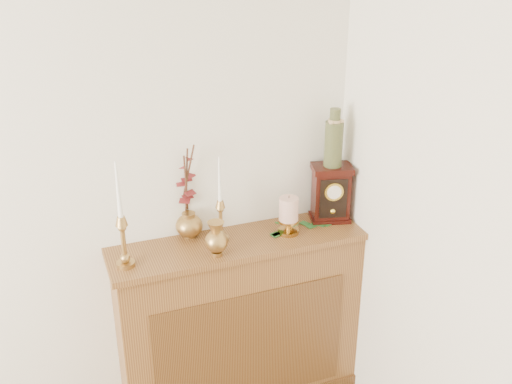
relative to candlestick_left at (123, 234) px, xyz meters
name	(u,v)px	position (x,y,z in m)	size (l,w,h in m)	color
console_shelf	(240,325)	(0.54, 0.05, -0.65)	(1.24, 0.34, 0.93)	brown
candlestick_left	(123,234)	(0.00, 0.00, 0.00)	(0.08, 0.08, 0.49)	#B08246
candlestick_center	(220,214)	(0.46, 0.07, -0.02)	(0.07, 0.07, 0.42)	#B08246
bud_vase	(216,239)	(0.40, -0.05, -0.08)	(0.10, 0.10, 0.17)	#B08246
ginger_jar	(186,193)	(0.33, 0.19, 0.05)	(0.20, 0.21, 0.48)	#B08246
pillar_candle_left	(291,215)	(0.81, 0.05, -0.08)	(0.08, 0.08, 0.15)	#B4873F
pillar_candle_right	(289,214)	(0.78, 0.03, -0.06)	(0.10, 0.10, 0.20)	#B4873F
ivy_garland	(307,226)	(0.89, 0.04, -0.15)	(0.32, 0.15, 0.07)	#245E25
mantel_clock	(331,194)	(1.04, 0.09, -0.02)	(0.22, 0.18, 0.29)	#350D0A
ceramic_vase	(334,141)	(1.04, 0.09, 0.26)	(0.09, 0.09, 0.29)	#172F24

